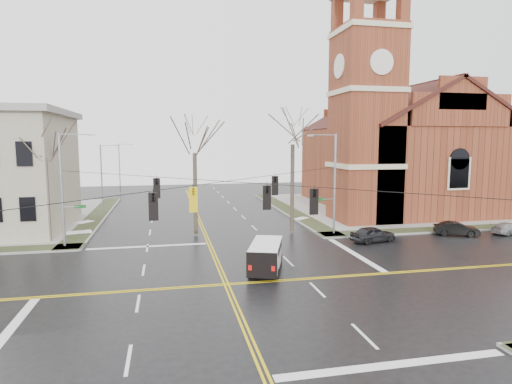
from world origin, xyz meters
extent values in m
plane|color=black|center=(0.00, 0.00, 0.00)|extent=(120.00, 120.00, 0.00)
cube|color=gray|center=(25.00, 25.00, 0.07)|extent=(30.00, 30.00, 0.15)
cube|color=#29311B|center=(11.20, 25.00, 0.15)|extent=(2.00, 30.00, 0.02)
cube|color=#29311B|center=(25.00, 11.20, 0.15)|extent=(30.00, 2.00, 0.02)
cube|color=#29311B|center=(-11.20, 25.00, 0.15)|extent=(2.00, 30.00, 0.02)
cube|color=gold|center=(-0.12, 0.00, 0.01)|extent=(0.12, 100.00, 0.01)
cube|color=gold|center=(0.12, 0.00, 0.01)|extent=(0.12, 100.00, 0.01)
cube|color=gold|center=(0.00, -0.12, 0.01)|extent=(100.00, 0.12, 0.01)
cube|color=gold|center=(0.00, 0.12, 0.01)|extent=(100.00, 0.12, 0.01)
cube|color=silver|center=(5.00, -10.50, 0.01)|extent=(9.50, 0.50, 0.01)
cube|color=silver|center=(-5.00, 10.50, 0.01)|extent=(9.50, 0.50, 0.01)
cube|color=silver|center=(-10.50, -5.00, 0.01)|extent=(0.50, 9.50, 0.01)
cube|color=silver|center=(10.50, 5.00, 0.01)|extent=(0.50, 9.50, 0.01)
cube|color=brown|center=(17.00, 17.00, 10.00)|extent=(6.00, 6.00, 20.00)
cube|color=beige|center=(17.00, 17.00, 19.50)|extent=(6.30, 6.30, 0.50)
cylinder|color=silver|center=(17.00, 13.95, 16.00)|extent=(2.40, 0.15, 2.40)
cylinder|color=silver|center=(13.95, 17.00, 16.00)|extent=(0.15, 2.40, 2.40)
cube|color=brown|center=(26.00, 26.00, 5.00)|extent=(18.00, 24.00, 10.00)
cube|color=brown|center=(16.80, 20.00, 2.20)|extent=(2.00, 5.00, 4.40)
cylinder|color=gray|center=(11.50, 11.50, 4.65)|extent=(0.20, 0.20, 9.00)
cylinder|color=gray|center=(10.90, 11.50, 3.30)|extent=(1.20, 0.06, 0.06)
cube|color=#0E5319|center=(10.20, 11.50, 3.30)|extent=(0.90, 0.04, 0.25)
cylinder|color=gray|center=(10.30, 11.50, 9.05)|extent=(2.40, 0.08, 0.08)
cube|color=gray|center=(9.10, 11.50, 9.00)|extent=(0.50, 0.22, 0.15)
cylinder|color=gray|center=(-11.50, 11.50, 4.65)|extent=(0.20, 0.20, 9.00)
cylinder|color=gray|center=(-10.90, 11.50, 3.30)|extent=(1.20, 0.06, 0.06)
cube|color=#0E5319|center=(-10.20, 11.50, 3.30)|extent=(0.90, 0.04, 0.25)
cylinder|color=gray|center=(-10.30, 11.50, 9.05)|extent=(2.40, 0.08, 0.08)
cube|color=gray|center=(-9.10, 11.50, 9.00)|extent=(0.50, 0.22, 0.15)
cylinder|color=black|center=(0.00, 0.00, 6.20)|extent=(23.02, 23.02, 0.03)
cylinder|color=black|center=(0.00, 0.00, 6.20)|extent=(23.02, 23.02, 0.03)
imported|color=black|center=(-4.00, -4.00, 5.45)|extent=(0.21, 0.26, 1.30)
imported|color=black|center=(4.00, 4.00, 5.45)|extent=(0.21, 0.26, 1.30)
imported|color=yellow|center=(-2.00, -2.00, 5.45)|extent=(0.21, 0.26, 1.30)
imported|color=black|center=(-4.00, 4.00, 5.45)|extent=(0.21, 0.26, 1.30)
imported|color=black|center=(4.00, -4.00, 5.45)|extent=(0.21, 0.26, 1.30)
imported|color=black|center=(2.00, -2.00, 5.45)|extent=(0.21, 0.26, 1.30)
cylinder|color=gray|center=(-10.80, 28.00, 4.10)|extent=(0.16, 0.16, 8.00)
cylinder|color=gray|center=(-9.80, 28.00, 8.00)|extent=(2.00, 0.07, 0.07)
cube|color=gray|center=(-8.80, 28.00, 7.95)|extent=(0.45, 0.20, 0.13)
cylinder|color=gray|center=(-10.80, 48.00, 4.10)|extent=(0.16, 0.16, 8.00)
cylinder|color=gray|center=(-9.80, 48.00, 8.00)|extent=(2.00, 0.07, 0.07)
cube|color=gray|center=(-8.80, 48.00, 7.95)|extent=(0.45, 0.20, 0.13)
cube|color=white|center=(2.93, 2.17, 1.08)|extent=(3.32, 5.13, 1.54)
cube|color=white|center=(3.58, 4.05, 0.86)|extent=(2.02, 1.38, 1.08)
cube|color=black|center=(3.68, 4.35, 1.36)|extent=(1.62, 0.65, 0.72)
cube|color=black|center=(2.98, 2.34, 1.58)|extent=(2.84, 3.69, 0.50)
cube|color=#B70C0A|center=(1.46, 0.09, 0.90)|extent=(0.23, 0.13, 0.31)
cube|color=#B70C0A|center=(2.79, -0.37, 0.90)|extent=(0.23, 0.13, 0.31)
cube|color=black|center=(2.93, 2.17, 0.30)|extent=(3.38, 5.19, 0.09)
cylinder|color=black|center=(2.66, 3.93, 0.33)|extent=(0.44, 0.69, 0.65)
cylinder|color=black|center=(4.23, 3.39, 0.33)|extent=(0.44, 0.69, 0.65)
cylinder|color=black|center=(1.62, 0.95, 0.33)|extent=(0.44, 0.69, 0.65)
cylinder|color=black|center=(3.19, 0.40, 0.33)|extent=(0.44, 0.69, 0.65)
imported|color=black|center=(13.66, 8.15, 0.68)|extent=(4.21, 2.40, 1.35)
imported|color=black|center=(22.24, 8.88, 0.62)|extent=(4.00, 2.72, 1.25)
imported|color=#9C9C9F|center=(27.40, 8.47, 0.53)|extent=(3.90, 2.33, 1.06)
cylinder|color=#392E24|center=(-13.15, 13.61, 3.64)|extent=(0.36, 0.36, 6.98)
cylinder|color=#392E24|center=(-0.86, 13.82, 3.81)|extent=(0.36, 0.36, 7.31)
cylinder|color=#392E24|center=(7.98, 13.08, 4.18)|extent=(0.36, 0.36, 8.07)
camera|label=1|loc=(-3.36, -24.56, 8.55)|focal=30.00mm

